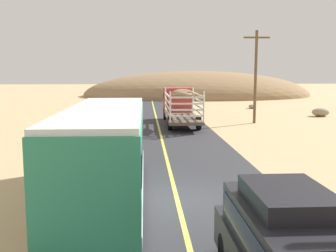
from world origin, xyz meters
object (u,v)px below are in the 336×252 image
livestock_truck (179,102)px  power_pole_mid (256,74)px  boulder_far_horizon (252,106)px  boulder_near_shoulder (321,112)px  suv_near (286,247)px  bus (106,151)px

livestock_truck → power_pole_mid: (6.42, -0.81, 2.41)m
boulder_far_horizon → power_pole_mid: bearing=-104.5°
livestock_truck → boulder_near_shoulder: size_ratio=5.64×
livestock_truck → boulder_far_horizon: livestock_truck is taller
suv_near → bus: size_ratio=0.46×
bus → suv_near: bearing=-57.9°
power_pole_mid → boulder_far_horizon: size_ratio=7.91×
power_pole_mid → boulder_far_horizon: 14.04m
power_pole_mid → boulder_far_horizon: (3.37, 13.04, -3.95)m
livestock_truck → boulder_near_shoulder: 14.94m
livestock_truck → boulder_near_shoulder: livestock_truck is taller
suv_near → power_pole_mid: (6.74, 26.25, 3.05)m
suv_near → bus: 7.57m
boulder_far_horizon → livestock_truck: bearing=-128.7°
bus → livestock_truck: bearing=78.2°
bus → power_pole_mid: (10.75, 19.86, 2.45)m
power_pole_mid → boulder_near_shoulder: size_ratio=4.54×
livestock_truck → boulder_far_horizon: (9.79, 12.24, -1.54)m
suv_near → bus: bus is taller
power_pole_mid → boulder_near_shoulder: power_pole_mid is taller
suv_near → boulder_near_shoulder: (14.69, 30.90, -0.74)m
suv_near → boulder_far_horizon: (10.11, 39.29, -0.90)m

